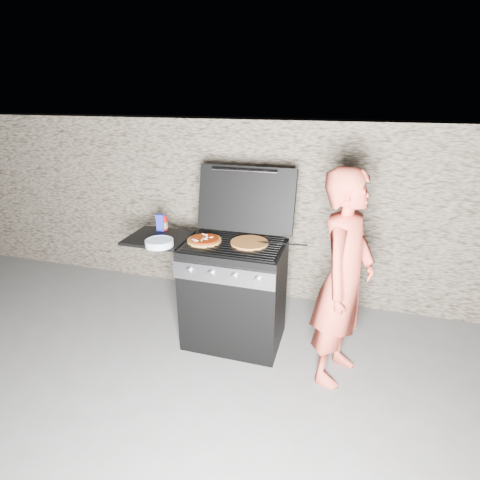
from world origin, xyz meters
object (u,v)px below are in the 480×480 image
(pizza_topped, at_px, (204,240))
(person, at_px, (344,281))
(sauce_jar, at_px, (163,223))
(gas_grill, at_px, (207,290))

(pizza_topped, bearing_deg, person, -8.23)
(sauce_jar, bearing_deg, gas_grill, -19.57)
(sauce_jar, bearing_deg, pizza_topped, -21.30)
(pizza_topped, relative_size, person, 0.17)
(person, bearing_deg, sauce_jar, 96.20)
(pizza_topped, height_order, sauce_jar, sauce_jar)
(pizza_topped, xyz_separation_m, sauce_jar, (-0.46, 0.18, 0.04))
(gas_grill, height_order, person, person)
(gas_grill, bearing_deg, person, -9.07)
(sauce_jar, height_order, person, person)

